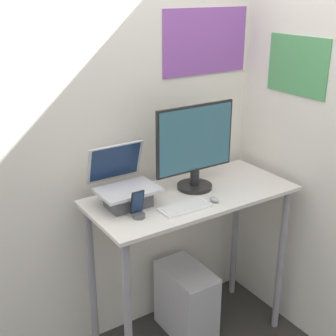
% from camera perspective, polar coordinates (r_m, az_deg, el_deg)
% --- Properties ---
extents(wall_back, '(6.00, 0.06, 2.60)m').
position_cam_1_polar(wall_back, '(2.68, -1.28, 5.93)').
color(wall_back, silver).
rests_on(wall_back, ground_plane).
extents(wall_side_right, '(0.06, 6.00, 2.60)m').
position_cam_1_polar(wall_side_right, '(2.66, 17.93, 4.76)').
color(wall_side_right, silver).
rests_on(wall_side_right, ground_plane).
extents(desk, '(1.14, 0.52, 0.97)m').
position_cam_1_polar(desk, '(2.60, 2.82, -6.67)').
color(desk, beige).
rests_on(desk, ground_plane).
extents(laptop, '(0.30, 0.27, 0.30)m').
position_cam_1_polar(laptop, '(2.38, -5.18, -2.69)').
color(laptop, '#4C4C51').
rests_on(laptop, desk).
extents(monitor, '(0.48, 0.19, 0.47)m').
position_cam_1_polar(monitor, '(2.51, 3.33, 2.38)').
color(monitor, black).
rests_on(monitor, desk).
extents(keyboard, '(0.26, 0.11, 0.02)m').
position_cam_1_polar(keyboard, '(2.35, 2.08, -4.82)').
color(keyboard, white).
rests_on(keyboard, desk).
extents(mouse, '(0.04, 0.06, 0.03)m').
position_cam_1_polar(mouse, '(2.43, 5.69, -3.84)').
color(mouse, '#99999E').
rests_on(mouse, desk).
extents(cell_phone, '(0.07, 0.06, 0.14)m').
position_cam_1_polar(cell_phone, '(2.26, -3.68, -4.98)').
color(cell_phone, '#4C4C51').
rests_on(cell_phone, desk).
extents(computer_tower, '(0.23, 0.39, 0.44)m').
position_cam_1_polar(computer_tower, '(2.97, 2.26, -15.90)').
color(computer_tower, silver).
rests_on(computer_tower, ground_plane).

